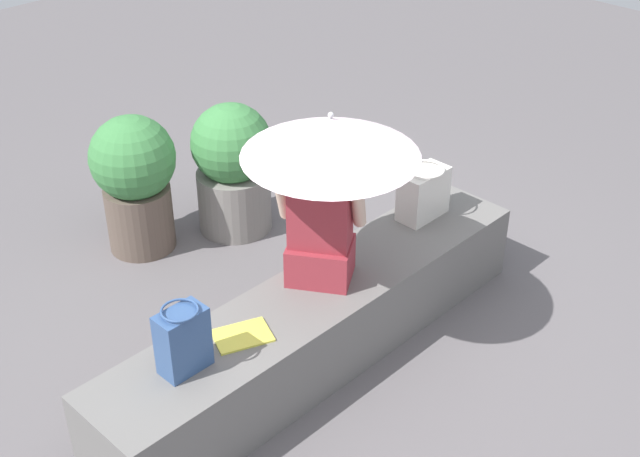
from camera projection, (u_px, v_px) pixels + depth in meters
ground_plane at (320, 356)px, 4.83m from camera, size 14.00×14.00×0.00m
stone_bench at (320, 324)px, 4.71m from camera, size 2.82×0.53×0.46m
person_seated at (320, 216)px, 4.47m from camera, size 0.42×0.50×0.90m
parasol at (331, 137)px, 4.18m from camera, size 0.90×0.90×1.00m
handbag_black at (423, 193)px, 5.14m from camera, size 0.32×0.23×0.33m
tote_bag_canvas at (183, 340)px, 3.96m from camera, size 0.24×0.18×0.35m
magazine at (242, 335)px, 4.25m from camera, size 0.34×0.29×0.01m
planter_near at (233, 166)px, 5.75m from camera, size 0.54×0.54×0.92m
planter_far at (135, 178)px, 5.52m from camera, size 0.55×0.55×0.94m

